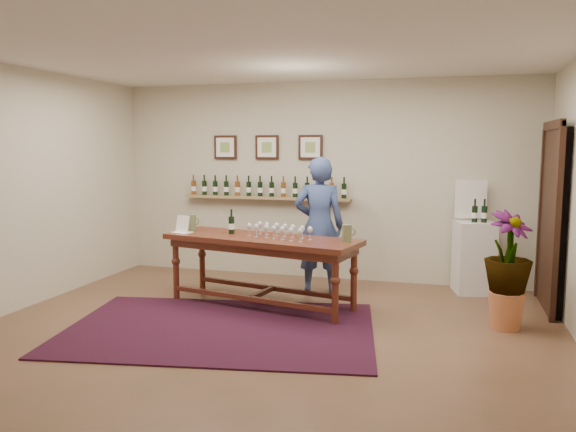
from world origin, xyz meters
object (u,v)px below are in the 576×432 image
(tasting_table, at_px, (261,247))
(display_pedestal, at_px, (474,257))
(person, at_px, (319,226))
(potted_plant, at_px, (508,270))

(tasting_table, bearing_deg, display_pedestal, 40.79)
(tasting_table, distance_m, person, 0.94)
(person, bearing_deg, tasting_table, 45.67)
(potted_plant, height_order, person, person)
(potted_plant, xyz_separation_m, person, (-2.20, 0.87, 0.26))
(person, bearing_deg, potted_plant, 148.55)
(tasting_table, xyz_separation_m, potted_plant, (2.72, -0.10, -0.09))
(display_pedestal, height_order, person, person)
(display_pedestal, bearing_deg, tasting_table, -151.21)
(display_pedestal, distance_m, person, 2.05)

